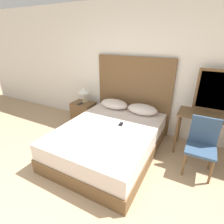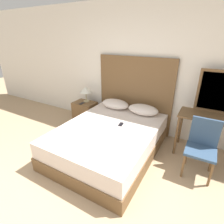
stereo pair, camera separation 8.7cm
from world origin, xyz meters
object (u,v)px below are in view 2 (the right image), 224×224
Objects in this scene: phone_on_nightstand at (82,103)px; vanity_desk at (208,124)px; bed at (109,140)px; chair at (202,144)px; phone_on_bed at (121,124)px; table_lamp at (86,90)px; nightstand at (85,112)px.

phone_on_nightstand is 0.16× the size of vanity_desk.
chair is at bearing 9.71° from bed.
table_lamp is at bearing 152.88° from phone_on_bed.
table_lamp reaches higher than phone_on_bed.
bed is 13.34× the size of phone_on_bed.
chair is at bearing -8.94° from phone_on_nightstand.
table_lamp is 0.38× the size of vanity_desk.
table_lamp is 0.34m from phone_on_nightstand.
phone_on_nightstand reaches higher than nightstand.
table_lamp is (-1.30, 0.66, 0.29)m from phone_on_bed.
vanity_desk reaches higher than phone_on_nightstand.
phone_on_nightstand is at bearing -93.48° from nightstand.
nightstand is 3.50× the size of phone_on_nightstand.
vanity_desk is (1.53, 0.76, 0.38)m from bed.
nightstand is 2.71m from chair.
phone_on_bed reaches higher than nightstand.
phone_on_nightstand is (-0.01, -0.10, 0.27)m from nightstand.
table_lamp reaches higher than chair.
vanity_desk is at bearing -1.91° from table_lamp.
chair reaches higher than bed.
vanity_desk is (2.68, -0.01, 0.38)m from nightstand.
chair reaches higher than nightstand.
phone_on_nightstand is at bearing 149.90° from bed.
table_lamp is (0.00, 0.08, 0.56)m from nightstand.
table_lamp reaches higher than phone_on_nightstand.
table_lamp reaches higher than bed.
table_lamp is at bearing 88.49° from nightstand.
phone_on_bed is 0.16× the size of vanity_desk.
phone_on_bed is at bearing -20.52° from phone_on_nightstand.
table_lamp is 2.69m from vanity_desk.
nightstand is 0.29m from phone_on_nightstand.
bed is 1.39m from nightstand.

